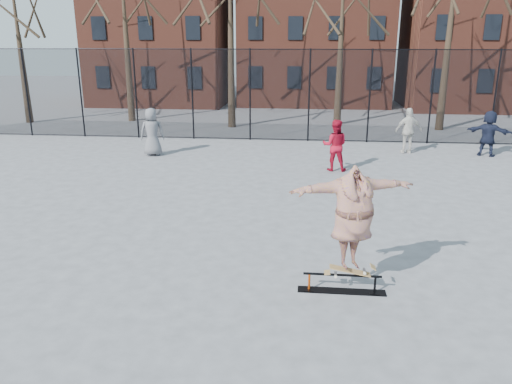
# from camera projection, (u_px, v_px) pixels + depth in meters

# --- Properties ---
(ground) EXTENTS (100.00, 100.00, 0.00)m
(ground) POSITION_uv_depth(u_px,v_px,m) (246.00, 266.00, 10.12)
(ground) COLOR #5E5F63
(skate_rail) EXTENTS (1.59, 0.24, 0.35)m
(skate_rail) POSITION_uv_depth(u_px,v_px,m) (342.00, 285.00, 9.06)
(skate_rail) COLOR black
(skate_rail) RESTS_ON ground
(skateboard) EXTENTS (0.80, 0.19, 0.10)m
(skateboard) POSITION_uv_depth(u_px,v_px,m) (350.00, 272.00, 8.97)
(skateboard) COLOR #A37841
(skateboard) RESTS_ON skate_rail
(skater) EXTENTS (2.38, 1.37, 1.87)m
(skater) POSITION_uv_depth(u_px,v_px,m) (353.00, 221.00, 8.68)
(skater) COLOR #643D9A
(skater) RESTS_ON skateboard
(bystander_grey) EXTENTS (1.03, 0.80, 1.86)m
(bystander_grey) POSITION_uv_depth(u_px,v_px,m) (152.00, 132.00, 19.35)
(bystander_grey) COLOR slate
(bystander_grey) RESTS_ON ground
(bystander_red) EXTENTS (0.91, 0.73, 1.78)m
(bystander_red) POSITION_uv_depth(u_px,v_px,m) (335.00, 145.00, 17.15)
(bystander_red) COLOR #A30E24
(bystander_red) RESTS_ON ground
(bystander_white) EXTENTS (1.12, 0.61, 1.81)m
(bystander_white) POSITION_uv_depth(u_px,v_px,m) (408.00, 131.00, 19.74)
(bystander_white) COLOR beige
(bystander_white) RESTS_ON ground
(bystander_navy) EXTENTS (1.71, 1.19, 1.77)m
(bystander_navy) POSITION_uv_depth(u_px,v_px,m) (488.00, 133.00, 19.29)
(bystander_navy) COLOR #181D31
(bystander_navy) RESTS_ON ground
(fence) EXTENTS (34.03, 0.07, 4.00)m
(fence) POSITION_uv_depth(u_px,v_px,m) (281.00, 94.00, 21.87)
(fence) COLOR black
(fence) RESTS_ON ground
(rowhouses) EXTENTS (29.00, 7.00, 13.00)m
(rowhouses) POSITION_uv_depth(u_px,v_px,m) (304.00, 12.00, 32.96)
(rowhouses) COLOR #5E2B1E
(rowhouses) RESTS_ON ground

